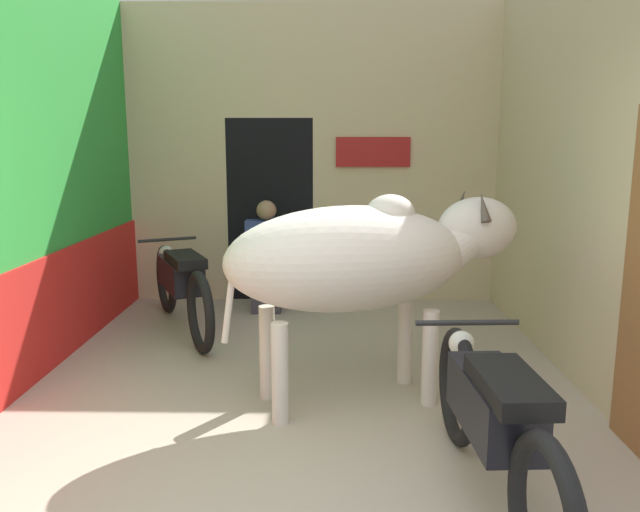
{
  "coord_description": "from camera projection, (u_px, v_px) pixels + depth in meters",
  "views": [
    {
      "loc": [
        0.21,
        -2.4,
        1.8
      ],
      "look_at": [
        0.13,
        2.01,
        0.97
      ],
      "focal_mm": 35.0,
      "sensor_mm": 36.0,
      "label": 1
    }
  ],
  "objects": [
    {
      "name": "wall_left_shopfront",
      "position": [
        21.0,
        172.0,
        4.62
      ],
      "size": [
        0.25,
        4.47,
        3.22
      ],
      "color": "green",
      "rests_on": "ground_plane"
    },
    {
      "name": "wall_back_with_doorway",
      "position": [
        298.0,
        175.0,
        7.08
      ],
      "size": [
        4.03,
        0.93,
        3.22
      ],
      "color": "#C6B289",
      "rests_on": "ground_plane"
    },
    {
      "name": "wall_right_with_door",
      "position": [
        592.0,
        168.0,
        4.51
      ],
      "size": [
        0.22,
        4.47,
        3.22
      ],
      "color": "#C6B289",
      "rests_on": "ground_plane"
    },
    {
      "name": "cow",
      "position": [
        365.0,
        257.0,
        4.19
      ],
      "size": [
        2.16,
        1.21,
        1.45
      ],
      "color": "beige",
      "rests_on": "ground_plane"
    },
    {
      "name": "motorcycle_near",
      "position": [
        493.0,
        419.0,
        3.03
      ],
      "size": [
        0.58,
        2.03,
        0.8
      ],
      "color": "black",
      "rests_on": "ground_plane"
    },
    {
      "name": "motorcycle_far",
      "position": [
        181.0,
        282.0,
        5.86
      ],
      "size": [
        1.01,
        1.93,
        0.81
      ],
      "color": "black",
      "rests_on": "ground_plane"
    },
    {
      "name": "shopkeeper_seated",
      "position": [
        267.0,
        254.0,
        6.55
      ],
      "size": [
        0.44,
        0.33,
        1.16
      ],
      "color": "#3D3842",
      "rests_on": "ground_plane"
    },
    {
      "name": "plastic_stool",
      "position": [
        306.0,
        286.0,
        6.84
      ],
      "size": [
        0.28,
        0.28,
        0.39
      ],
      "color": "#2856B2",
      "rests_on": "ground_plane"
    }
  ]
}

